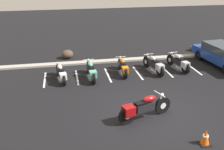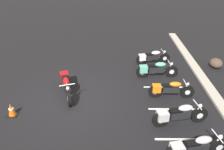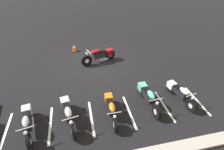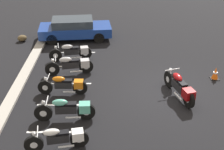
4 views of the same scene
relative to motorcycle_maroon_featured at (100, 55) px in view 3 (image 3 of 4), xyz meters
The scene contains 14 objects.
ground 0.77m from the motorcycle_maroon_featured, 40.06° to the left, with size 60.00×60.00×0.00m, color black.
motorcycle_maroon_featured is the anchor object (origin of this frame).
parked_bike_0 5.56m from the motorcycle_maroon_featured, 125.14° to the left, with size 0.73×2.10×0.83m.
parked_bike_1 4.76m from the motorcycle_maroon_featured, 109.28° to the left, with size 0.64×2.29×0.90m.
parked_bike_2 4.86m from the motorcycle_maroon_featured, 86.44° to the left, with size 0.60×2.13×0.84m.
parked_bike_3 5.24m from the motorcycle_maroon_featured, 65.70° to the left, with size 0.79×2.29×0.91m.
parked_bike_4 6.18m from the motorcycle_maroon_featured, 52.56° to the left, with size 0.78×2.22×0.88m.
traffic_cone 2.60m from the motorcycle_maroon_featured, 50.20° to the right, with size 0.40×0.40×0.59m.
stall_line_0 6.37m from the motorcycle_maroon_featured, 130.22° to the left, with size 0.10×2.10×0.00m, color white.
stall_line_1 5.41m from the motorcycle_maroon_featured, 115.70° to the left, with size 0.10×2.10×0.00m, color white.
stall_line_2 4.91m from the motorcycle_maroon_featured, 96.68° to the left, with size 0.10×2.10×0.00m, color white.
stall_line_3 5.02m from the motorcycle_maroon_featured, 76.11° to the left, with size 0.10×2.10×0.00m, color white.
stall_line_4 5.71m from the motorcycle_maroon_featured, 58.55° to the left, with size 0.10×2.10×0.00m, color white.
stall_line_5 6.80m from the motorcycle_maroon_featured, 45.70° to the left, with size 0.10×2.10×0.00m, color white.
Camera 3 is at (1.00, 9.90, 5.99)m, focal length 28.00 mm.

